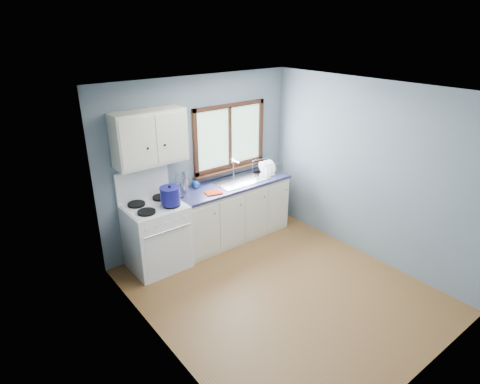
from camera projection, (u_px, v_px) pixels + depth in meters
floor at (280, 291)px, 5.13m from camera, size 3.20×3.60×0.02m
ceiling at (290, 90)px, 4.14m from camera, size 3.20×3.60×0.02m
wall_back at (200, 162)px, 5.95m from camera, size 3.20×0.02×2.50m
wall_front at (436, 272)px, 3.33m from camera, size 3.20×0.02×2.50m
wall_left at (159, 245)px, 3.73m from camera, size 0.02×3.60×2.50m
wall_right at (368, 172)px, 5.55m from camera, size 0.02×3.60×2.50m
gas_range at (157, 234)px, 5.46m from camera, size 0.76×0.69×1.36m
base_cabinets at (232, 213)px, 6.25m from camera, size 1.85×0.60×0.88m
countertop at (232, 184)px, 6.06m from camera, size 1.89×0.64×0.04m
sink at (241, 184)px, 6.18m from camera, size 0.84×0.46×0.44m
window at (230, 141)px, 6.14m from camera, size 1.36×0.10×1.03m
upper_cabinets at (150, 138)px, 5.12m from camera, size 0.95×0.35×0.70m
skillet at (171, 202)px, 5.26m from camera, size 0.37×0.28×0.05m
stockpot at (170, 195)px, 5.22m from camera, size 0.36×0.36×0.26m
utensil_crock at (178, 187)px, 5.72m from camera, size 0.14×0.14×0.34m
thermos at (185, 182)px, 5.64m from camera, size 0.09×0.09×0.33m
soap_bottle at (197, 181)px, 5.80m from camera, size 0.12×0.12×0.24m
dish_towel at (214, 193)px, 5.69m from camera, size 0.27×0.22×0.02m
dish_rack at (268, 170)px, 6.41m from camera, size 0.44×0.35×0.22m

